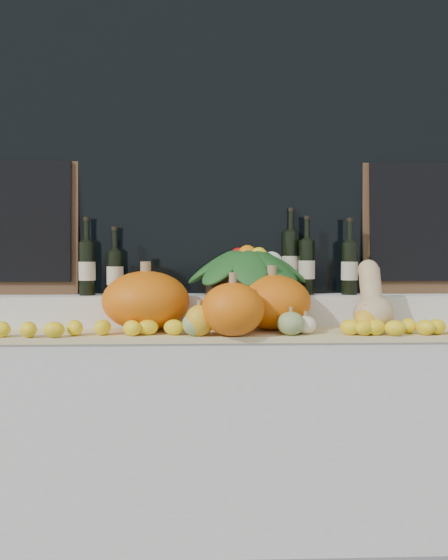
# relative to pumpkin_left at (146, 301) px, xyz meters

# --- Properties ---
(storefront_facade) EXTENTS (7.00, 0.94, 4.50)m
(storefront_facade) POSITION_rel_pumpkin_left_xyz_m (0.33, 0.78, 1.21)
(storefront_facade) COLOR beige
(storefront_facade) RESTS_ON ground
(display_sill) EXTENTS (2.30, 0.55, 0.88)m
(display_sill) POSITION_rel_pumpkin_left_xyz_m (0.33, 0.06, -0.59)
(display_sill) COLOR silver
(display_sill) RESTS_ON ground
(rear_tier) EXTENTS (2.30, 0.25, 0.16)m
(rear_tier) POSITION_rel_pumpkin_left_xyz_m (0.33, 0.21, -0.07)
(rear_tier) COLOR silver
(rear_tier) RESTS_ON display_sill
(straw_bedding) EXTENTS (2.10, 0.32, 0.02)m
(straw_bedding) POSITION_rel_pumpkin_left_xyz_m (0.33, -0.07, -0.14)
(straw_bedding) COLOR tan
(straw_bedding) RESTS_ON display_sill
(pumpkin_left) EXTENTS (0.40, 0.40, 0.25)m
(pumpkin_left) POSITION_rel_pumpkin_left_xyz_m (0.00, 0.00, 0.00)
(pumpkin_left) COLOR orange
(pumpkin_left) RESTS_ON straw_bedding
(pumpkin_right) EXTENTS (0.39, 0.39, 0.24)m
(pumpkin_right) POSITION_rel_pumpkin_left_xyz_m (0.54, 0.00, -0.01)
(pumpkin_right) COLOR orange
(pumpkin_right) RESTS_ON straw_bedding
(pumpkin_center) EXTENTS (0.30, 0.30, 0.21)m
(pumpkin_center) POSITION_rel_pumpkin_left_xyz_m (0.36, -0.19, -0.02)
(pumpkin_center) COLOR orange
(pumpkin_center) RESTS_ON straw_bedding
(butternut_squash) EXTENTS (0.17, 0.22, 0.30)m
(butternut_squash) POSITION_rel_pumpkin_left_xyz_m (0.95, -0.08, -0.01)
(butternut_squash) COLOR tan
(butternut_squash) RESTS_ON straw_bedding
(decorative_gourds) EXTENTS (0.80, 0.15, 0.15)m
(decorative_gourds) POSITION_rel_pumpkin_left_xyz_m (0.46, -0.17, -0.08)
(decorative_gourds) COLOR #35691F
(decorative_gourds) RESTS_ON straw_bedding
(lemon_heap) EXTENTS (2.20, 0.16, 0.06)m
(lemon_heap) POSITION_rel_pumpkin_left_xyz_m (0.33, -0.18, -0.09)
(lemon_heap) COLOR yellow
(lemon_heap) RESTS_ON straw_bedding
(produce_bowl) EXTENTS (0.59, 0.59, 0.24)m
(produce_bowl) POSITION_rel_pumpkin_left_xyz_m (0.45, 0.19, 0.12)
(produce_bowl) COLOR black
(produce_bowl) RESTS_ON rear_tier
(wine_bottle_far_left) EXTENTS (0.08, 0.08, 0.36)m
(wine_bottle_far_left) POSITION_rel_pumpkin_left_xyz_m (-0.28, 0.20, 0.13)
(wine_bottle_far_left) COLOR black
(wine_bottle_far_left) RESTS_ON rear_tier
(wine_bottle_near_left) EXTENTS (0.08, 0.08, 0.31)m
(wine_bottle_near_left) POSITION_rel_pumpkin_left_xyz_m (-0.16, 0.20, 0.11)
(wine_bottle_near_left) COLOR black
(wine_bottle_near_left) RESTS_ON rear_tier
(wine_bottle_tall) EXTENTS (0.08, 0.08, 0.41)m
(wine_bottle_tall) POSITION_rel_pumpkin_left_xyz_m (0.66, 0.27, 0.16)
(wine_bottle_tall) COLOR black
(wine_bottle_tall) RESTS_ON rear_tier
(wine_bottle_near_right) EXTENTS (0.08, 0.08, 0.36)m
(wine_bottle_near_right) POSITION_rel_pumpkin_left_xyz_m (0.73, 0.22, 0.14)
(wine_bottle_near_right) COLOR black
(wine_bottle_near_right) RESTS_ON rear_tier
(wine_bottle_far_right) EXTENTS (0.08, 0.08, 0.35)m
(wine_bottle_far_right) POSITION_rel_pumpkin_left_xyz_m (0.92, 0.20, 0.13)
(wine_bottle_far_right) COLOR black
(wine_bottle_far_right) RESTS_ON rear_tier
(chalkboard_left) EXTENTS (0.50, 0.08, 0.62)m
(chalkboard_left) POSITION_rel_pumpkin_left_xyz_m (-0.59, 0.27, 0.33)
(chalkboard_left) COLOR #4C331E
(chalkboard_left) RESTS_ON rear_tier
(chalkboard_right) EXTENTS (0.50, 0.08, 0.62)m
(chalkboard_right) POSITION_rel_pumpkin_left_xyz_m (1.25, 0.27, 0.33)
(chalkboard_right) COLOR #4C331E
(chalkboard_right) RESTS_ON rear_tier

